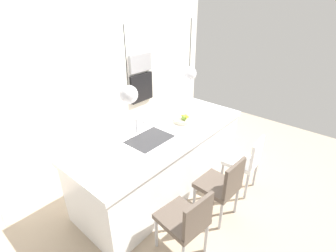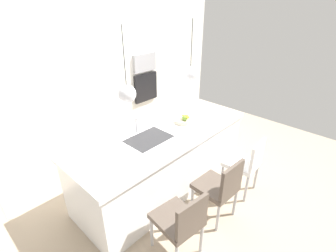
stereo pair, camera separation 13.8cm
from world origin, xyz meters
name	(u,v)px [view 1 (the left image)]	position (x,y,z in m)	size (l,w,h in m)	color
floor	(164,185)	(0.00, 0.00, 0.00)	(6.60, 6.60, 0.00)	tan
back_wall	(89,81)	(0.00, 1.65, 1.30)	(6.00, 0.10, 2.60)	silver
kitchen_island	(163,160)	(0.00, 0.00, 0.46)	(2.63, 0.99, 0.91)	white
sink_basin	(150,139)	(-0.26, 0.00, 0.91)	(0.56, 0.40, 0.02)	#2D2D30
faucet	(138,124)	(-0.26, 0.21, 1.06)	(0.02, 0.17, 0.22)	silver
fruit_bowl	(183,119)	(0.41, -0.02, 0.96)	(0.29, 0.29, 0.15)	beige
microwave	(140,63)	(1.10, 1.58, 1.42)	(0.54, 0.08, 0.34)	#9E9EA3
oven	(141,88)	(1.10, 1.58, 0.92)	(0.56, 0.08, 0.56)	black
chair_near	(186,220)	(-0.69, -0.92, 0.50)	(0.47, 0.52, 0.86)	brown
chair_middle	(222,185)	(0.03, -0.93, 0.49)	(0.45, 0.48, 0.88)	brown
chair_far	(245,160)	(0.69, -0.92, 0.50)	(0.44, 0.46, 0.86)	white
pendant_light_left	(129,94)	(-0.55, 0.00, 1.60)	(0.20, 0.20, 0.80)	silver
pendant_light_right	(189,74)	(0.55, 0.00, 1.60)	(0.20, 0.20, 0.80)	silver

